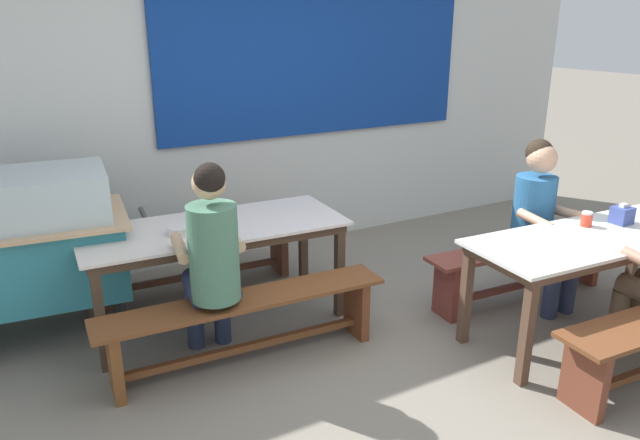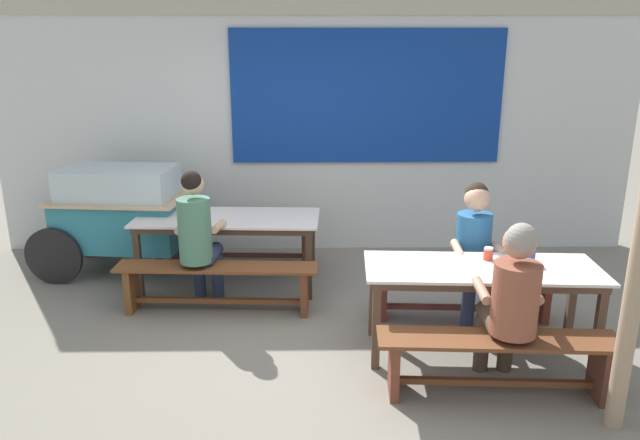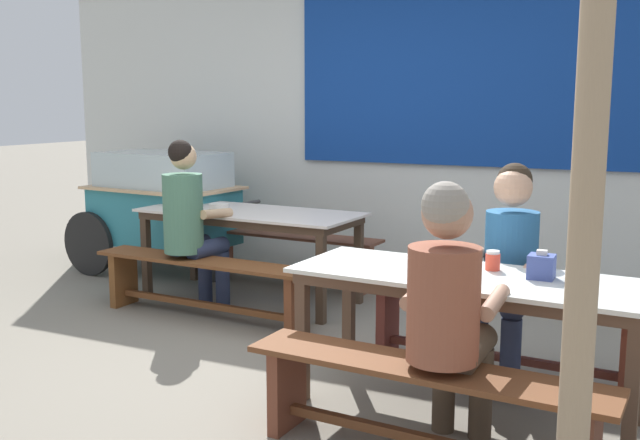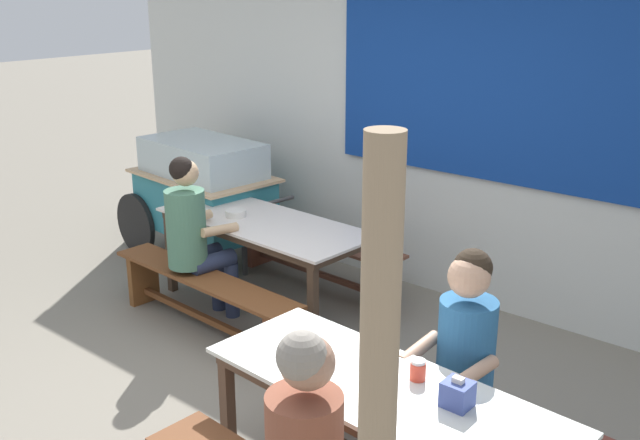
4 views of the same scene
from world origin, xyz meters
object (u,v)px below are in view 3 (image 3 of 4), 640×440
at_px(bench_far_back, 289,250).
at_px(bench_near_front, 423,396).
at_px(soup_bowl, 219,207).
at_px(wooden_support_post, 584,252).
at_px(person_left_back_turned, 190,218).
at_px(dining_table_near, 468,289).
at_px(tissue_box, 541,266).
at_px(bench_far_front, 204,279).
at_px(bench_near_back, 499,324).
at_px(person_near_front, 448,303).
at_px(condiment_jar, 493,261).
at_px(person_right_near_table, 508,259).
at_px(food_cart, 162,202).
at_px(dining_table_far, 250,220).

relative_size(bench_far_back, bench_near_front, 1.03).
relative_size(soup_bowl, wooden_support_post, 0.08).
bearing_deg(person_left_back_turned, dining_table_near, -20.36).
distance_m(soup_bowl, wooden_support_post, 3.78).
relative_size(bench_near_front, tissue_box, 11.64).
bearing_deg(bench_far_front, bench_near_back, -4.65).
relative_size(bench_near_back, soup_bowl, 10.19).
relative_size(bench_far_back, person_near_front, 1.35).
bearing_deg(dining_table_near, condiment_jar, 60.98).
relative_size(bench_far_front, condiment_jar, 18.04).
bearing_deg(bench_near_back, person_right_near_table, -55.14).
distance_m(food_cart, person_near_front, 4.10).
bearing_deg(person_left_back_turned, bench_far_front, -24.40).
height_order(bench_near_back, person_left_back_turned, person_left_back_turned).
relative_size(person_near_front, wooden_support_post, 0.59).
relative_size(bench_near_front, food_cart, 0.94).
bearing_deg(bench_far_back, food_cart, -171.15).
bearing_deg(bench_near_back, bench_near_front, -93.20).
bearing_deg(bench_near_front, soup_bowl, 140.36).
bearing_deg(bench_far_back, person_right_near_table, -33.93).
bearing_deg(person_right_near_table, person_left_back_turned, 172.23).
distance_m(dining_table_near, condiment_jar, 0.21).
bearing_deg(food_cart, dining_table_far, -19.32).
bearing_deg(bench_near_back, person_left_back_turned, 173.85).
height_order(person_left_back_turned, tissue_box, person_left_back_turned).
relative_size(dining_table_near, condiment_jar, 17.90).
distance_m(dining_table_far, person_near_front, 2.91).
bearing_deg(bench_far_front, soup_bowl, 111.79).
xyz_separation_m(dining_table_near, bench_near_back, (0.03, 0.61, -0.35)).
relative_size(tissue_box, wooden_support_post, 0.07).
bearing_deg(food_cart, tissue_box, -25.48).
bearing_deg(food_cart, person_near_front, -34.94).
height_order(bench_near_front, person_near_front, person_near_front).
height_order(dining_table_far, person_right_near_table, person_right_near_table).
relative_size(person_near_front, condiment_jar, 12.40).
relative_size(bench_far_front, bench_near_back, 1.10).
height_order(bench_far_back, condiment_jar, condiment_jar).
xyz_separation_m(dining_table_far, person_near_front, (2.17, -1.93, 0.06)).
distance_m(bench_far_back, tissue_box, 3.15).
bearing_deg(dining_table_near, bench_far_back, 136.33).
height_order(person_right_near_table, person_left_back_turned, person_left_back_turned).
height_order(dining_table_far, person_near_front, person_near_front).
xyz_separation_m(person_near_front, condiment_jar, (0.04, 0.69, 0.06)).
distance_m(food_cart, person_left_back_turned, 1.38).
distance_m(dining_table_near, person_right_near_table, 0.54).
distance_m(bench_far_back, bench_near_front, 3.32).
bearing_deg(bench_far_front, condiment_jar, -15.84).
bearing_deg(bench_far_back, bench_far_front, -92.71).
relative_size(dining_table_far, wooden_support_post, 0.85).
height_order(bench_near_back, condiment_jar, condiment_jar).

